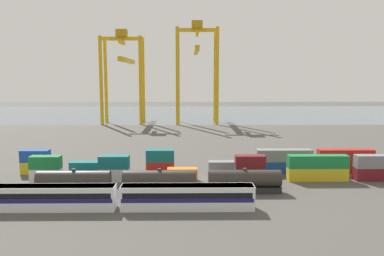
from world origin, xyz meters
name	(u,v)px	position (x,y,z in m)	size (l,w,h in m)	color
ground_plane	(203,145)	(0.00, 40.00, 0.00)	(420.00, 420.00, 0.00)	#4C4944
harbour_water	(196,113)	(0.00, 145.07, 0.00)	(400.00, 110.00, 0.01)	slate
passenger_train	(118,196)	(-15.86, -19.37, 2.14)	(43.03, 3.14, 3.90)	silver
freight_tank_row	(159,181)	(-9.98, -10.37, 2.13)	(44.10, 3.02, 4.48)	#232326
shipping_container_0	(46,175)	(-33.39, -2.23, 1.30)	(6.04, 2.44, 2.60)	silver
shipping_container_1	(46,162)	(-33.39, -2.23, 3.90)	(6.04, 2.44, 2.60)	#197538
shipping_container_2	(114,175)	(-19.66, -2.23, 1.30)	(6.04, 2.44, 2.60)	silver
shipping_container_3	(114,162)	(-19.66, -2.23, 3.90)	(6.04, 2.44, 2.60)	#146066
shipping_container_4	(182,174)	(-5.92, -2.23, 1.30)	(6.04, 2.44, 2.60)	orange
shipping_container_5	(250,174)	(7.81, -2.23, 1.30)	(6.04, 2.44, 2.60)	#146066
shipping_container_6	(250,162)	(7.81, -2.23, 3.90)	(6.04, 2.44, 2.60)	maroon
shipping_container_7	(317,174)	(21.54, -2.23, 1.30)	(12.10, 2.44, 2.60)	gold
shipping_container_8	(318,162)	(21.54, -2.23, 3.90)	(12.10, 2.44, 2.60)	#197538
shipping_container_9	(384,174)	(35.28, -2.23, 1.30)	(12.10, 2.44, 2.60)	maroon
shipping_container_11	(36,168)	(-37.90, 4.17, 1.30)	(6.04, 2.44, 2.60)	gold
shipping_container_12	(35,156)	(-37.90, 4.17, 3.90)	(6.04, 2.44, 2.60)	#1C4299
shipping_container_13	(98,167)	(-24.36, 4.17, 1.30)	(12.10, 2.44, 2.60)	#146066
shipping_container_14	(160,167)	(-10.82, 4.17, 1.30)	(6.04, 2.44, 2.60)	#AD211C
shipping_container_15	(160,156)	(-10.82, 4.17, 3.90)	(6.04, 2.44, 2.60)	#146066
shipping_container_16	(222,167)	(2.72, 4.17, 1.30)	(6.04, 2.44, 2.60)	slate
shipping_container_17	(284,167)	(16.26, 4.17, 1.30)	(12.10, 2.44, 2.60)	#1C4299
shipping_container_18	(284,155)	(16.26, 4.17, 3.90)	(12.10, 2.44, 2.60)	slate
shipping_container_19	(345,167)	(29.80, 4.17, 1.30)	(12.10, 2.44, 2.60)	#AD211C
shipping_container_20	(346,155)	(29.80, 4.17, 3.90)	(12.10, 2.44, 2.60)	#AD211C
gantry_crane_west	(124,67)	(-33.81, 101.30, 25.41)	(18.82, 41.35, 41.71)	gold
gantry_crane_central	(197,61)	(-0.46, 100.94, 28.06)	(18.89, 40.75, 45.48)	gold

